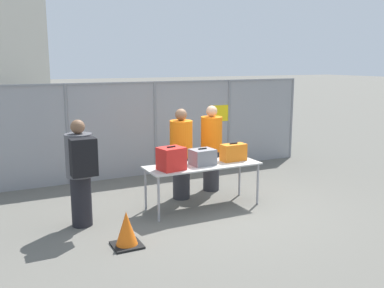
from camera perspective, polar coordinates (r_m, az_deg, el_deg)
The scene contains 11 objects.
ground_plane at distance 7.77m, azimuth 2.55°, elevation -8.48°, with size 120.00×120.00×0.00m, color #605E56.
fence_section at distance 9.88m, azimuth -4.87°, elevation 2.40°, with size 7.97×0.07×2.15m.
inspection_table at distance 7.59m, azimuth 1.45°, elevation -3.18°, with size 2.07×0.73×0.79m.
suitcase_red at distance 7.18m, azimuth -2.78°, elevation -1.97°, with size 0.46×0.41×0.41m.
suitcase_grey at distance 7.55m, azimuth 1.40°, elevation -1.74°, with size 0.43×0.37×0.30m.
suitcase_orange at distance 7.88m, azimuth 5.54°, elevation -1.12°, with size 0.47×0.25×0.33m.
traveler_hooded at distance 6.87m, azimuth -14.63°, elevation -3.27°, with size 0.42×0.66×1.71m.
security_worker_near at distance 8.06m, azimuth -1.45°, elevation -1.18°, with size 0.43×0.43×1.73m.
security_worker_far at distance 8.59m, azimuth 2.60°, elevation -0.42°, with size 0.43×0.43×1.73m.
utility_trailer at distance 12.54m, azimuth 4.05°, elevation 1.00°, with size 4.36×2.05×0.74m.
traffic_cone at distance 6.23m, azimuth -8.72°, elevation -11.31°, with size 0.41×0.41×0.52m.
Camera 1 is at (-3.56, -6.41, 2.58)m, focal length 40.00 mm.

